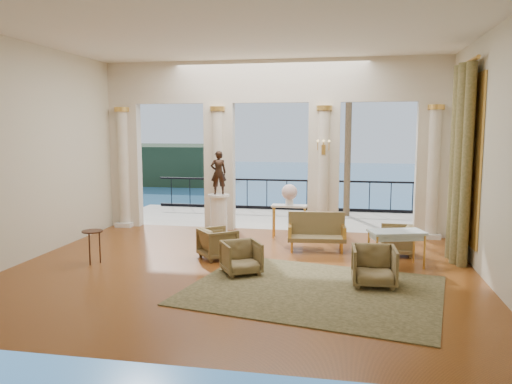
% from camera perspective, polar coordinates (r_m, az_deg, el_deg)
% --- Properties ---
extents(floor, '(9.00, 9.00, 0.00)m').
position_cam_1_polar(floor, '(9.83, -1.84, -8.88)').
color(floor, '#47240C').
rests_on(floor, ground).
extents(room_walls, '(9.00, 9.00, 9.00)m').
position_cam_1_polar(room_walls, '(8.35, -3.58, 8.25)').
color(room_walls, beige).
rests_on(room_walls, ground).
extents(arcade, '(9.00, 0.56, 4.50)m').
position_cam_1_polar(arcade, '(13.20, 1.69, 6.61)').
color(arcade, beige).
rests_on(arcade, ground).
extents(terrace, '(10.00, 3.60, 0.10)m').
position_cam_1_polar(terrace, '(15.41, 2.79, -3.15)').
color(terrace, '#AA9E8E').
rests_on(terrace, ground).
extents(balustrade, '(9.00, 0.06, 1.03)m').
position_cam_1_polar(balustrade, '(16.90, 3.53, -0.65)').
color(balustrade, black).
rests_on(balustrade, terrace).
extents(palm_tree, '(2.00, 2.00, 4.50)m').
position_cam_1_polar(palm_tree, '(15.88, 10.62, 12.05)').
color(palm_tree, '#4C3823').
rests_on(palm_tree, terrace).
extents(headland, '(22.00, 18.00, 6.00)m').
position_cam_1_polar(headland, '(85.64, -11.48, 3.28)').
color(headland, black).
rests_on(headland, sea).
extents(sea, '(160.00, 160.00, 0.00)m').
position_cam_1_polar(sea, '(69.80, 8.78, -0.01)').
color(sea, '#226995').
rests_on(sea, ground).
extents(curtain, '(0.33, 1.40, 4.09)m').
position_cam_1_polar(curtain, '(10.98, 22.38, 2.99)').
color(curtain, brown).
rests_on(curtain, ground).
extents(window_frame, '(0.04, 1.60, 3.40)m').
position_cam_1_polar(window_frame, '(11.01, 23.35, 3.38)').
color(window_frame, gold).
rests_on(window_frame, room_walls).
extents(wall_sconce, '(0.30, 0.11, 0.33)m').
position_cam_1_polar(wall_sconce, '(12.75, 7.71, 4.93)').
color(wall_sconce, gold).
rests_on(wall_sconce, arcade).
extents(rug, '(4.68, 3.96, 0.02)m').
position_cam_1_polar(rug, '(8.69, 6.62, -11.04)').
color(rug, '#31351D').
rests_on(rug, ground).
extents(armchair_a, '(0.89, 0.88, 0.69)m').
position_cam_1_polar(armchair_a, '(9.48, -1.69, -7.33)').
color(armchair_a, '#43391D').
rests_on(armchair_a, ground).
extents(armchair_b, '(0.77, 0.73, 0.77)m').
position_cam_1_polar(armchair_b, '(9.02, 13.34, -8.03)').
color(armchair_b, '#43391D').
rests_on(armchair_b, ground).
extents(armchair_c, '(0.69, 0.73, 0.71)m').
position_cam_1_polar(armchair_c, '(11.32, 15.81, -5.13)').
color(armchair_c, '#43391D').
rests_on(armchair_c, ground).
extents(armchair_d, '(0.94, 0.94, 0.71)m').
position_cam_1_polar(armchair_d, '(10.62, -4.39, -5.69)').
color(armchair_d, '#43391D').
rests_on(armchair_d, ground).
extents(settee, '(1.33, 0.67, 0.85)m').
position_cam_1_polar(settee, '(11.36, 6.93, -4.53)').
color(settee, '#43391D').
rests_on(settee, ground).
extents(game_table, '(1.18, 0.86, 0.72)m').
position_cam_1_polar(game_table, '(10.28, 15.77, -4.70)').
color(game_table, '#9BBBC7').
rests_on(game_table, ground).
extents(pedestal, '(0.58, 0.58, 1.07)m').
position_cam_1_polar(pedestal, '(12.80, -4.26, -2.73)').
color(pedestal, silver).
rests_on(pedestal, ground).
extents(statue, '(0.47, 0.40, 1.10)m').
position_cam_1_polar(statue, '(12.65, -4.31, 2.21)').
color(statue, black).
rests_on(statue, pedestal).
extents(console_table, '(0.88, 0.35, 0.83)m').
position_cam_1_polar(console_table, '(12.52, 3.83, -2.13)').
color(console_table, silver).
rests_on(console_table, ground).
extents(urn, '(0.39, 0.39, 0.52)m').
position_cam_1_polar(urn, '(12.45, 3.84, -0.14)').
color(urn, silver).
rests_on(urn, console_table).
extents(side_table, '(0.42, 0.42, 0.68)m').
position_cam_1_polar(side_table, '(10.67, -18.19, -4.72)').
color(side_table, black).
rests_on(side_table, ground).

